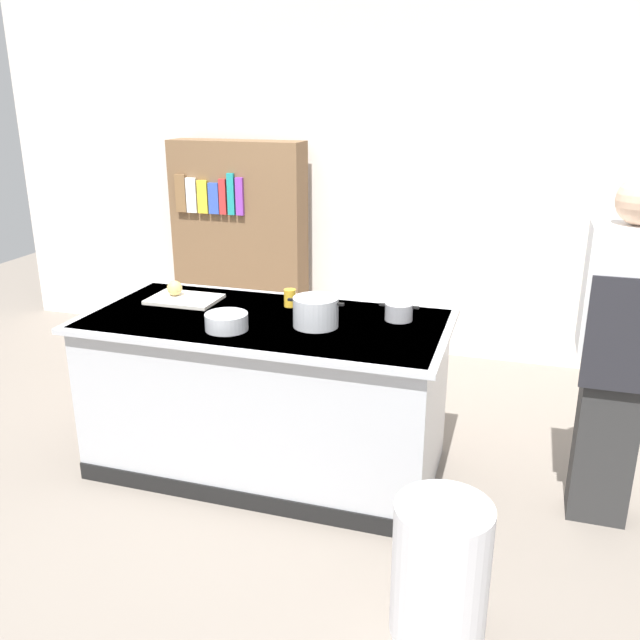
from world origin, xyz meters
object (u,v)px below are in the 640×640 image
object	(u,v)px
mixing_bowl	(227,322)
juice_cup	(290,298)
bookshelf	(240,246)
person_chef	(619,349)
sauce_pan	(399,312)
trash_bin	(440,570)
onion	(175,288)
stock_pot	(316,312)

from	to	relation	value
mixing_bowl	juice_cup	xyz separation A→B (m)	(0.18, 0.47, 0.01)
bookshelf	mixing_bowl	bearing A→B (deg)	-67.95
person_chef	bookshelf	distance (m)	3.24
mixing_bowl	person_chef	bearing A→B (deg)	7.99
mixing_bowl	person_chef	xyz separation A→B (m)	(1.90, 0.27, -0.03)
sauce_pan	trash_bin	xyz separation A→B (m)	(0.41, -1.17, -0.66)
sauce_pan	person_chef	xyz separation A→B (m)	(1.08, -0.15, -0.03)
onion	juice_cup	bearing A→B (deg)	5.12
sauce_pan	mixing_bowl	size ratio (longest dim) A/B	0.97
stock_pot	bookshelf	distance (m)	2.22
onion	juice_cup	size ratio (longest dim) A/B	0.90
person_chef	trash_bin	bearing A→B (deg)	143.69
onion	mixing_bowl	bearing A→B (deg)	-37.89
juice_cup	trash_bin	xyz separation A→B (m)	(1.05, -1.22, -0.66)
stock_pot	onion	bearing A→B (deg)	167.02
trash_bin	juice_cup	bearing A→B (deg)	130.73
sauce_pan	person_chef	size ratio (longest dim) A/B	0.12
mixing_bowl	juice_cup	size ratio (longest dim) A/B	2.22
onion	person_chef	distance (m)	2.42
stock_pot	juice_cup	world-z (taller)	stock_pot
sauce_pan	juice_cup	world-z (taller)	juice_cup
stock_pot	person_chef	bearing A→B (deg)	3.04
sauce_pan	juice_cup	size ratio (longest dim) A/B	2.15
sauce_pan	bookshelf	xyz separation A→B (m)	(-1.64, 1.61, -0.09)
bookshelf	sauce_pan	bearing A→B (deg)	-44.54
trash_bin	stock_pot	bearing A→B (deg)	130.65
onion	sauce_pan	distance (m)	1.34
mixing_bowl	stock_pot	bearing A→B (deg)	24.01
sauce_pan	onion	bearing A→B (deg)	-179.59
bookshelf	trash_bin	bearing A→B (deg)	-53.58
juice_cup	trash_bin	world-z (taller)	juice_cup
stock_pot	person_chef	world-z (taller)	person_chef
onion	stock_pot	xyz separation A→B (m)	(0.94, -0.22, 0.01)
stock_pot	sauce_pan	xyz separation A→B (m)	(0.40, 0.23, -0.03)
juice_cup	bookshelf	xyz separation A→B (m)	(-1.00, 1.56, -0.10)
mixing_bowl	trash_bin	distance (m)	1.59
stock_pot	trash_bin	size ratio (longest dim) A/B	0.53
juice_cup	sauce_pan	bearing A→B (deg)	-4.74
mixing_bowl	juice_cup	bearing A→B (deg)	69.12
juice_cup	person_chef	xyz separation A→B (m)	(1.72, -0.20, -0.04)
stock_pot	trash_bin	distance (m)	1.42
stock_pot	juice_cup	bearing A→B (deg)	131.01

